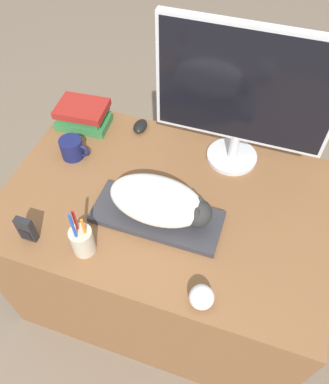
% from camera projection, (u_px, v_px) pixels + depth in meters
% --- Properties ---
extents(ground_plane, '(12.00, 12.00, 0.00)m').
position_uv_depth(ground_plane, '(137.00, 361.00, 1.67)').
color(ground_plane, '#6B5B4C').
extents(desk, '(1.18, 0.78, 0.71)m').
position_uv_depth(desk, '(165.00, 249.00, 1.63)').
color(desk, brown).
rests_on(desk, ground_plane).
extents(keyboard, '(0.45, 0.18, 0.02)m').
position_uv_depth(keyboard, '(158.00, 217.00, 1.28)').
color(keyboard, '#2D2D33').
rests_on(keyboard, desk).
extents(cat, '(0.34, 0.17, 0.16)m').
position_uv_depth(cat, '(162.00, 202.00, 1.21)').
color(cat, white).
rests_on(cat, keyboard).
extents(monitor, '(0.61, 0.20, 0.54)m').
position_uv_depth(monitor, '(244.00, 93.00, 1.24)').
color(monitor, '#B7B7BC').
rests_on(monitor, desk).
extents(computer_mouse, '(0.05, 0.09, 0.04)m').
position_uv_depth(computer_mouse, '(140.00, 126.00, 1.57)').
color(computer_mouse, black).
rests_on(computer_mouse, desk).
extents(coffee_mug, '(0.12, 0.09, 0.08)m').
position_uv_depth(coffee_mug, '(72.00, 148.00, 1.45)').
color(coffee_mug, '#141947').
rests_on(coffee_mug, desk).
extents(pen_cup, '(0.07, 0.07, 0.21)m').
position_uv_depth(pen_cup, '(82.00, 240.00, 1.18)').
color(pen_cup, '#B2A893').
rests_on(pen_cup, desk).
extents(baseball, '(0.07, 0.07, 0.07)m').
position_uv_depth(baseball, '(202.00, 297.00, 1.08)').
color(baseball, silver).
rests_on(baseball, desk).
extents(phone, '(0.06, 0.03, 0.10)m').
position_uv_depth(phone, '(26.00, 230.00, 1.21)').
color(phone, black).
rests_on(phone, desk).
extents(book_stack, '(0.22, 0.18, 0.10)m').
position_uv_depth(book_stack, '(83.00, 115.00, 1.56)').
color(book_stack, '#2D6B38').
rests_on(book_stack, desk).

